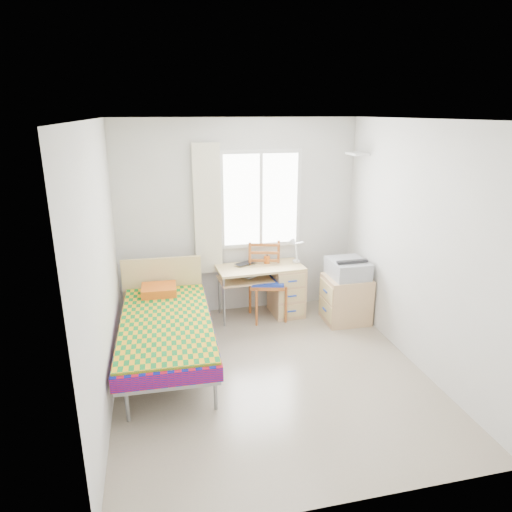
{
  "coord_description": "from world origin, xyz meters",
  "views": [
    {
      "loc": [
        -1.1,
        -4.11,
        2.67
      ],
      "look_at": [
        -0.04,
        0.55,
        1.15
      ],
      "focal_mm": 32.0,
      "sensor_mm": 36.0,
      "label": 1
    }
  ],
  "objects_px": {
    "bed": "(166,324)",
    "desk": "(281,287)",
    "chair": "(267,277)",
    "cabinet": "(346,299)",
    "printer": "(348,268)"
  },
  "relations": [
    {
      "from": "desk",
      "to": "chair",
      "type": "relative_size",
      "value": 1.13
    },
    {
      "from": "bed",
      "to": "printer",
      "type": "distance_m",
      "value": 2.44
    },
    {
      "from": "chair",
      "to": "cabinet",
      "type": "height_order",
      "value": "chair"
    },
    {
      "from": "bed",
      "to": "printer",
      "type": "xyz_separation_m",
      "value": [
        2.36,
        0.53,
        0.29
      ]
    },
    {
      "from": "bed",
      "to": "chair",
      "type": "height_order",
      "value": "chair"
    },
    {
      "from": "desk",
      "to": "cabinet",
      "type": "xyz_separation_m",
      "value": [
        0.77,
        -0.4,
        -0.08
      ]
    },
    {
      "from": "printer",
      "to": "desk",
      "type": "bearing_deg",
      "value": 154.27
    },
    {
      "from": "desk",
      "to": "bed",
      "type": "bearing_deg",
      "value": -153.6
    },
    {
      "from": "bed",
      "to": "cabinet",
      "type": "bearing_deg",
      "value": 13.42
    },
    {
      "from": "cabinet",
      "to": "desk",
      "type": "bearing_deg",
      "value": 153.05
    },
    {
      "from": "chair",
      "to": "cabinet",
      "type": "bearing_deg",
      "value": -5.99
    },
    {
      "from": "desk",
      "to": "chair",
      "type": "xyz_separation_m",
      "value": [
        -0.21,
        -0.03,
        0.18
      ]
    },
    {
      "from": "chair",
      "to": "printer",
      "type": "distance_m",
      "value": 1.06
    },
    {
      "from": "bed",
      "to": "desk",
      "type": "xyz_separation_m",
      "value": [
        1.58,
        0.9,
        -0.05
      ]
    },
    {
      "from": "desk",
      "to": "printer",
      "type": "distance_m",
      "value": 0.93
    }
  ]
}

